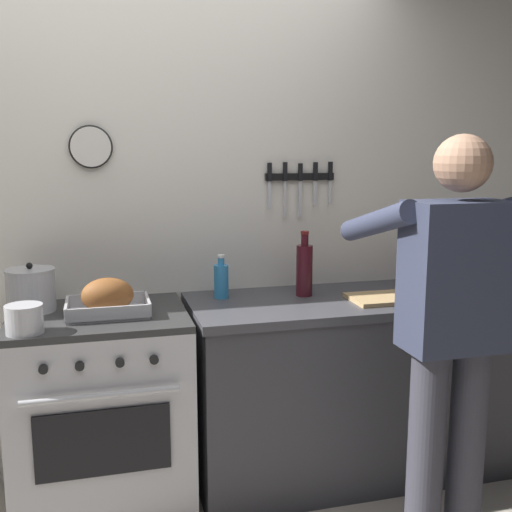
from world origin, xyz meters
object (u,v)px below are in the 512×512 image
cutting_board (388,298)px  bottle_dish_soap (221,280)px  stove (103,410)px  bottle_wine_red (304,269)px  person_cook (450,323)px  saucepan (24,319)px  bottle_hot_sauce (427,275)px  stock_pot (31,290)px  roasting_pan (108,299)px

cutting_board → bottle_dish_soap: bearing=162.1°
stove → bottle_wine_red: (0.98, 0.08, 0.58)m
stove → cutting_board: size_ratio=2.50×
stove → person_cook: 1.55m
bottle_wine_red → cutting_board: bearing=-27.9°
saucepan → cutting_board: size_ratio=0.40×
bottle_dish_soap → bottle_wine_red: size_ratio=0.66×
stove → person_cook: size_ratio=0.54×
person_cook → bottle_wine_red: 0.84m
bottle_hot_sauce → cutting_board: bearing=-147.6°
stock_pot → bottle_wine_red: (1.26, -0.03, 0.04)m
person_cook → roasting_pan: size_ratio=4.72×
saucepan → bottle_hot_sauce: bearing=9.6°
person_cook → bottle_dish_soap: bearing=47.9°
bottle_wine_red → person_cook: bearing=-67.5°
bottle_hot_sauce → bottle_wine_red: 0.68m
stock_pot → bottle_hot_sauce: (1.94, -0.01, -0.03)m
cutting_board → bottle_hot_sauce: bottle_hot_sauce is taller
stock_pot → stove: bearing=-22.5°
cutting_board → stove: bearing=175.6°
stock_pot → bottle_hot_sauce: size_ratio=1.40×
stove → roasting_pan: roasting_pan is taller
stock_pot → bottle_dish_soap: bearing=1.5°
saucepan → bottle_hot_sauce: bottle_hot_sauce is taller
stock_pot → saucepan: 0.34m
person_cook → saucepan: bearing=80.4°
person_cook → bottle_wine_red: bearing=29.2°
cutting_board → bottle_hot_sauce: size_ratio=2.31×
stock_pot → cutting_board: 1.63m
person_cook → roasting_pan: person_cook is taller
bottle_hot_sauce → bottle_wine_red: bearing=-178.4°
saucepan → cutting_board: (1.61, 0.12, -0.05)m
stove → stock_pot: 0.62m
stove → person_cook: bearing=-27.8°
roasting_pan → bottle_hot_sauce: bearing=4.9°
bottle_wine_red → bottle_hot_sauce: bearing=1.6°
cutting_board → bottle_wine_red: 0.42m
bottle_hot_sauce → roasting_pan: bearing=-175.1°
roasting_pan → cutting_board: roasting_pan is taller
person_cook → cutting_board: person_cook is taller
bottle_wine_red → saucepan: bearing=-166.1°
roasting_pan → cutting_board: 1.29m
stock_pot → cutting_board: stock_pot is taller
roasting_pan → bottle_dish_soap: (0.53, 0.17, 0.02)m
stove → person_cook: person_cook is taller
stove → roasting_pan: bearing=-39.1°
roasting_pan → cutting_board: size_ratio=0.98×
stock_pot → saucepan: bearing=-89.0°
bottle_dish_soap → bottle_wine_red: 0.41m
roasting_pan → stock_pot: bearing=155.0°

